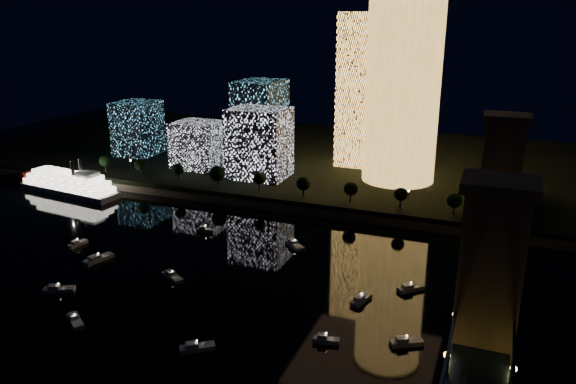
% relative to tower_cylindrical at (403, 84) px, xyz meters
% --- Properties ---
extents(ground, '(520.00, 520.00, 0.00)m').
position_rel_tower_cylindrical_xyz_m(ground, '(-21.44, -126.60, -48.03)').
color(ground, black).
rests_on(ground, ground).
extents(far_bank, '(420.00, 160.00, 5.00)m').
position_rel_tower_cylindrical_xyz_m(far_bank, '(-21.44, 33.40, -45.53)').
color(far_bank, black).
rests_on(far_bank, ground).
extents(seawall, '(420.00, 6.00, 3.00)m').
position_rel_tower_cylindrical_xyz_m(seawall, '(-21.44, -44.60, -46.53)').
color(seawall, '#6B5E4C').
rests_on(seawall, ground).
extents(tower_cylindrical, '(34.00, 34.00, 85.82)m').
position_rel_tower_cylindrical_xyz_m(tower_cylindrical, '(0.00, 0.00, 0.00)').
color(tower_cylindrical, '#FFB651').
rests_on(tower_cylindrical, far_bank).
extents(tower_rectangular, '(22.91, 22.91, 72.91)m').
position_rel_tower_cylindrical_xyz_m(tower_rectangular, '(-22.36, 22.54, -6.58)').
color(tower_rectangular, '#FFB651').
rests_on(tower_rectangular, far_bank).
extents(midrise_blocks, '(100.92, 46.90, 41.05)m').
position_rel_tower_cylindrical_xyz_m(midrise_blocks, '(-84.83, -6.01, -26.64)').
color(midrise_blocks, silver).
rests_on(midrise_blocks, far_bank).
extents(truss_bridge, '(13.00, 266.00, 50.00)m').
position_rel_tower_cylindrical_xyz_m(truss_bridge, '(43.56, -122.88, -31.79)').
color(truss_bridge, navy).
rests_on(truss_bridge, ground).
extents(riverboat, '(56.19, 17.94, 16.64)m').
position_rel_tower_cylindrical_xyz_m(riverboat, '(-138.73, -58.18, -43.76)').
color(riverboat, silver).
rests_on(riverboat, ground).
extents(motorboats, '(123.38, 75.30, 2.78)m').
position_rel_tower_cylindrical_xyz_m(motorboats, '(-32.57, -115.27, -47.22)').
color(motorboats, silver).
rests_on(motorboats, ground).
extents(esplanade_trees, '(165.72, 6.92, 8.96)m').
position_rel_tower_cylindrical_xyz_m(esplanade_trees, '(-50.93, -38.60, -37.57)').
color(esplanade_trees, black).
rests_on(esplanade_trees, far_bank).
extents(street_lamps, '(132.70, 0.70, 5.65)m').
position_rel_tower_cylindrical_xyz_m(street_lamps, '(-55.44, -32.60, -39.01)').
color(street_lamps, black).
rests_on(street_lamps, far_bank).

